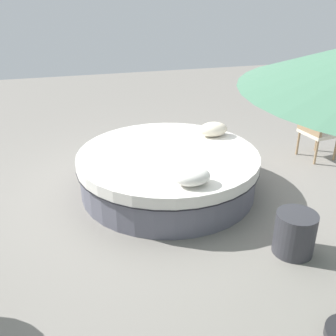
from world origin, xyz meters
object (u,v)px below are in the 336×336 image
(throw_pillow_1, at_px, (213,129))
(side_table, at_px, (295,233))
(patio_chair, at_px, (315,127))
(throw_pillow_0, at_px, (192,176))
(round_bed, at_px, (168,171))

(throw_pillow_1, distance_m, side_table, 2.25)
(patio_chair, bearing_deg, throw_pillow_0, -70.09)
(throw_pillow_0, xyz_separation_m, side_table, (0.94, -0.79, -0.44))
(throw_pillow_1, relative_size, side_table, 0.90)
(side_table, bearing_deg, throw_pillow_1, 93.49)
(throw_pillow_1, height_order, patio_chair, patio_chair)
(round_bed, xyz_separation_m, side_table, (0.97, -1.75, -0.05))
(round_bed, xyz_separation_m, throw_pillow_0, (0.03, -0.97, 0.39))
(side_table, bearing_deg, round_bed, 119.10)
(patio_chair, relative_size, side_table, 1.99)
(round_bed, distance_m, throw_pillow_1, 1.03)
(throw_pillow_0, bearing_deg, throw_pillow_1, 60.25)
(throw_pillow_0, relative_size, patio_chair, 0.45)
(throw_pillow_0, distance_m, patio_chair, 2.98)
(throw_pillow_1, xyz_separation_m, patio_chair, (1.81, 0.00, -0.14))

